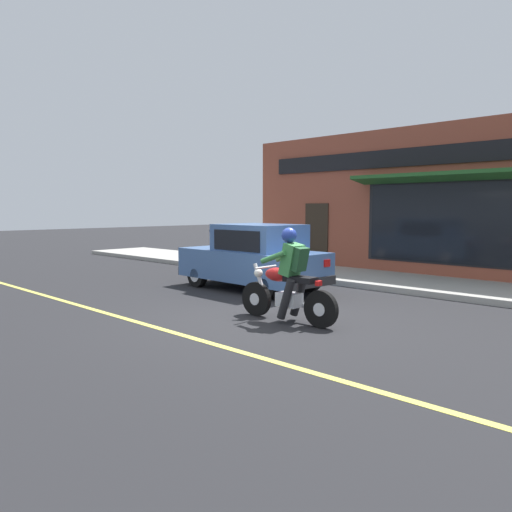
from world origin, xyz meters
TOP-DOWN VIEW (x-y plane):
  - ground_plane at (0.00, 0.00)m, footprint 80.00×80.00m
  - sidewalk_curb at (5.23, 3.00)m, footprint 2.60×22.00m
  - lane_stripe at (-1.80, 3.00)m, footprint 0.12×19.80m
  - storefront_building at (6.76, 0.94)m, footprint 1.25×10.74m
  - motorcycle_with_rider at (0.03, -0.39)m, footprint 0.57×2.02m
  - car_hatchback at (2.05, 2.41)m, footprint 1.75×3.82m
  - trash_bin at (5.33, 5.56)m, footprint 0.56×0.56m

SIDE VIEW (x-z plane):
  - ground_plane at x=0.00m, z-range 0.00..0.00m
  - lane_stripe at x=-1.80m, z-range 0.00..0.01m
  - sidewalk_curb at x=5.23m, z-range 0.00..0.14m
  - trash_bin at x=5.33m, z-range 0.15..1.13m
  - motorcycle_with_rider at x=0.03m, z-range -0.13..1.49m
  - car_hatchback at x=2.05m, z-range -0.02..1.55m
  - storefront_building at x=6.76m, z-range 0.01..4.21m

